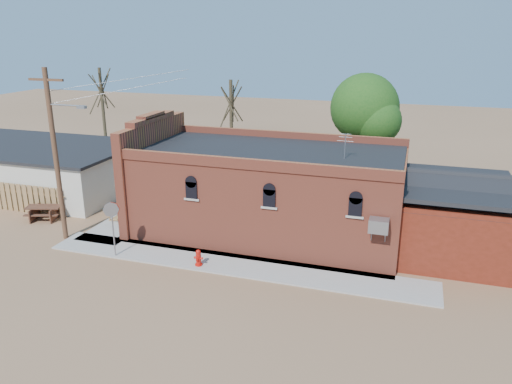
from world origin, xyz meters
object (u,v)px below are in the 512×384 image
(trash_barrel, at_px, (129,225))
(utility_pole, at_px, (56,152))
(picnic_table, at_px, (44,211))
(brick_bar, at_px, (263,191))
(fire_hydrant, at_px, (198,258))
(stop_sign, at_px, (112,215))

(trash_barrel, bearing_deg, utility_pole, -149.57)
(utility_pole, bearing_deg, picnic_table, 146.79)
(brick_bar, height_order, trash_barrel, brick_bar)
(fire_hydrant, distance_m, stop_sign, 4.72)
(utility_pole, xyz_separation_m, fire_hydrant, (8.18, -0.95, -4.29))
(utility_pole, xyz_separation_m, stop_sign, (3.80, -1.20, -2.55))
(fire_hydrant, bearing_deg, brick_bar, 65.43)
(trash_barrel, bearing_deg, fire_hydrant, -26.17)
(brick_bar, xyz_separation_m, trash_barrel, (-6.94, -2.62, -1.83))
(stop_sign, relative_size, trash_barrel, 3.25)
(brick_bar, relative_size, picnic_table, 6.97)
(stop_sign, bearing_deg, trash_barrel, 94.25)
(trash_barrel, xyz_separation_m, picnic_table, (-5.90, 0.33, 0.03))
(trash_barrel, distance_m, picnic_table, 5.91)
(utility_pole, bearing_deg, brick_bar, 23.69)
(brick_bar, relative_size, fire_hydrant, 20.34)
(utility_pole, relative_size, stop_sign, 3.22)
(fire_hydrant, relative_size, trash_barrel, 0.94)
(brick_bar, height_order, fire_hydrant, brick_bar)
(fire_hydrant, bearing_deg, stop_sign, 175.76)
(stop_sign, xyz_separation_m, picnic_table, (-6.86, 3.20, -1.69))
(brick_bar, relative_size, utility_pole, 1.82)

